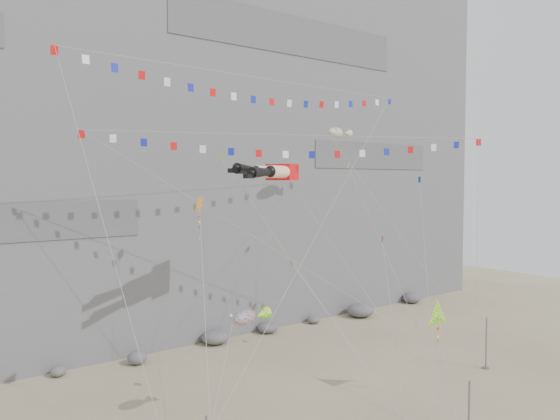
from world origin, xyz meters
The scene contains 17 objects.
ground centered at (0.00, 0.00, 0.00)m, with size 120.00×120.00×0.00m, color tan.
cliff centered at (0.00, 32.00, 25.00)m, with size 80.00×28.00×50.00m, color slate.
talus_boulders centered at (0.00, 17.00, 0.60)m, with size 60.00×3.00×1.20m, color slate, non-canonical shape.
anchor_pole_center centered at (1.15, -8.92, 1.98)m, with size 0.12×0.12×3.96m, color slate.
anchor_pole_right centered at (13.92, -1.97, 2.09)m, with size 0.12×0.12×4.18m, color slate.
legs_kite centered at (-1.45, 6.42, 15.76)m, with size 7.16×17.69×22.69m.
flag_banner_upper centered at (-1.12, 7.78, 22.83)m, with size 30.74×11.94×28.27m.
flag_banner_lower centered at (0.74, 5.66, 18.53)m, with size 28.57×13.90×23.15m.
harlequin_kite centered at (-9.63, 2.29, 13.66)m, with size 4.13×7.95×15.70m.
fish_windsock centered at (-7.65, 0.46, 6.97)m, with size 7.57×5.65×10.12m.
delta_kite centered at (5.48, -3.59, 5.86)m, with size 5.95×5.41×9.09m.
blimp_windsock centered at (9.88, 11.42, 19.57)m, with size 6.56×15.21×24.51m.
small_kite_a centered at (-4.05, 8.67, 16.52)m, with size 4.73×15.55×22.78m.
small_kite_b centered at (8.21, 3.99, 10.12)m, with size 7.70×9.09×15.05m.
small_kite_c centered at (-4.12, 0.17, 9.71)m, with size 4.24×8.17×12.97m.
small_kite_d centered at (8.66, 8.27, 16.05)m, with size 6.65×16.69×23.73m.
small_kite_e centered at (11.92, 3.25, 14.89)m, with size 9.13×9.06×19.31m.
Camera 1 is at (-25.31, -26.29, 15.09)m, focal length 35.00 mm.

